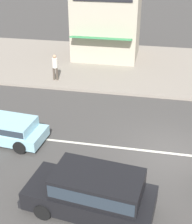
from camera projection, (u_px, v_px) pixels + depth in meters
ground_plane at (170, 153)px, 13.53m from camera, size 160.00×160.00×0.00m
lane_centre_stripe at (170, 153)px, 13.52m from camera, size 50.40×0.14×0.01m
kerb_strip at (168, 68)px, 22.45m from camera, size 68.00×10.00×0.15m
minivan_black_1 at (93, 191)px, 10.28m from camera, size 4.59×2.31×1.56m
hatchback_pale_blue_2 at (7, 129)px, 14.16m from camera, size 3.96×1.98×1.10m
pedestrian_by_shop at (55, 65)px, 19.90m from camera, size 0.34×0.34×1.70m
shopfront_mid_block at (107, 22)px, 23.44m from camera, size 4.87×4.99×5.18m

